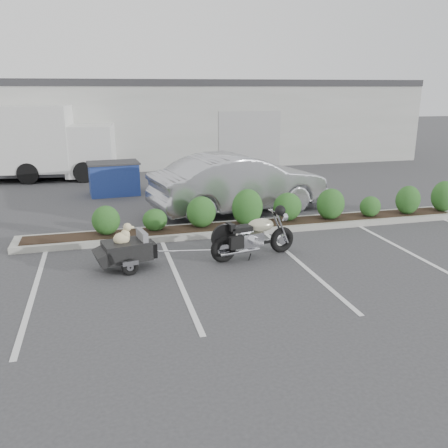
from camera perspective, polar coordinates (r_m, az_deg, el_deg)
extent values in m
plane|color=#38383A|center=(10.40, 2.07, -4.46)|extent=(90.00, 90.00, 0.00)
cube|color=#9E9E93|center=(12.66, 3.55, -0.34)|extent=(12.00, 1.00, 0.15)
cube|color=#9EA099|center=(26.52, -8.73, 12.38)|extent=(26.00, 10.00, 4.00)
torus|color=black|center=(10.24, -0.05, -3.03)|extent=(0.62, 0.27, 0.60)
torus|color=black|center=(10.94, 6.96, -1.89)|extent=(0.62, 0.27, 0.60)
cylinder|color=silver|center=(10.24, -0.05, -3.03)|extent=(0.27, 0.15, 0.25)
cylinder|color=silver|center=(10.94, 6.96, -1.89)|extent=(0.23, 0.13, 0.22)
cylinder|color=silver|center=(10.73, 7.00, -0.38)|extent=(0.39, 0.12, 0.80)
cylinder|color=silver|center=(10.88, 6.49, -0.14)|extent=(0.39, 0.12, 0.80)
cylinder|color=silver|center=(10.64, 6.15, 1.41)|extent=(0.15, 0.62, 0.03)
cylinder|color=silver|center=(10.81, 7.26, 0.82)|extent=(0.14, 0.18, 0.16)
sphere|color=black|center=(10.37, 6.78, 1.62)|extent=(0.27, 0.27, 0.23)
cube|color=silver|center=(10.50, 3.26, -1.80)|extent=(0.54, 0.40, 0.31)
cube|color=black|center=(10.57, 3.68, -2.33)|extent=(0.81, 0.25, 0.07)
ellipsoid|color=#B9B594|center=(10.53, 4.44, -0.13)|extent=(0.65, 0.45, 0.30)
cube|color=black|center=(10.29, 1.98, -0.57)|extent=(0.54, 0.36, 0.11)
cube|color=black|center=(10.16, 0.77, -0.31)|extent=(0.16, 0.29, 0.14)
cylinder|color=silver|center=(10.26, 1.93, -3.37)|extent=(0.94, 0.26, 0.08)
cylinder|color=silver|center=(10.53, 1.11, -2.84)|extent=(0.94, 0.26, 0.08)
cube|color=black|center=(10.04, 1.50, -2.24)|extent=(0.32, 0.18, 0.27)
cube|color=black|center=(10.05, -11.63, -3.10)|extent=(1.05, 0.82, 0.38)
cube|color=slate|center=(10.06, -9.82, -1.53)|extent=(0.21, 0.57, 0.27)
cube|color=slate|center=(10.03, -11.41, -2.56)|extent=(0.73, 0.67, 0.04)
cube|color=black|center=(9.97, -14.35, -3.82)|extent=(0.46, 0.70, 0.33)
cube|color=black|center=(10.19, -8.87, -2.96)|extent=(0.26, 0.48, 0.31)
torus|color=black|center=(9.78, -11.24, -5.14)|extent=(0.36, 0.17, 0.35)
torus|color=black|center=(10.47, -12.32, -3.77)|extent=(0.36, 0.17, 0.35)
cube|color=silver|center=(9.70, -11.20, -4.64)|extent=(0.33, 0.13, 0.09)
cube|color=silver|center=(10.47, -12.41, -3.14)|extent=(0.33, 0.13, 0.09)
cylinder|color=black|center=(10.12, -11.79, -4.43)|extent=(0.19, 0.80, 0.04)
cylinder|color=silver|center=(10.27, -7.71, -3.12)|extent=(0.54, 0.14, 0.03)
ellipsoid|color=beige|center=(9.97, -12.22, -1.75)|extent=(0.38, 0.29, 0.27)
ellipsoid|color=beige|center=(9.96, -11.80, -1.29)|extent=(0.23, 0.22, 0.25)
sphere|color=beige|center=(9.93, -11.55, -0.36)|extent=(0.20, 0.20, 0.17)
ellipsoid|color=beige|center=(9.95, -11.09, -0.41)|extent=(0.14, 0.10, 0.06)
sphere|color=black|center=(9.97, -10.80, -0.37)|extent=(0.04, 0.04, 0.03)
ellipsoid|color=beige|center=(9.87, -11.68, -0.36)|extent=(0.05, 0.04, 0.09)
ellipsoid|color=beige|center=(9.96, -11.83, -0.22)|extent=(0.05, 0.04, 0.09)
cylinder|color=beige|center=(9.97, -11.51, -2.29)|extent=(0.05, 0.05, 0.11)
cylinder|color=beige|center=(10.07, -11.67, -2.12)|extent=(0.05, 0.05, 0.11)
imported|color=#A3A4AA|center=(14.28, 1.92, 4.92)|extent=(5.62, 2.91, 1.76)
cube|color=navy|center=(17.17, -13.10, 5.30)|extent=(1.73, 1.22, 1.11)
cube|color=#2D2D30|center=(17.07, -13.22, 7.18)|extent=(1.83, 1.32, 0.06)
cube|color=silver|center=(20.55, -15.73, 8.55)|extent=(2.09, 2.33, 2.03)
cube|color=black|center=(20.58, -15.67, 7.79)|extent=(0.28, 1.75, 0.92)
cube|color=silver|center=(21.07, -23.68, 9.38)|extent=(4.48, 2.70, 2.59)
cube|color=#2D2D30|center=(21.05, -21.32, 5.93)|extent=(6.67, 2.78, 0.18)
cylinder|color=black|center=(19.68, -16.48, 6.00)|extent=(0.86, 0.35, 0.83)
cylinder|color=black|center=(21.67, -15.73, 6.94)|extent=(0.86, 0.35, 0.83)
cylinder|color=black|center=(20.11, -22.50, 5.64)|extent=(0.86, 0.35, 0.83)
cylinder|color=black|center=(22.06, -21.24, 6.60)|extent=(0.86, 0.35, 0.83)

